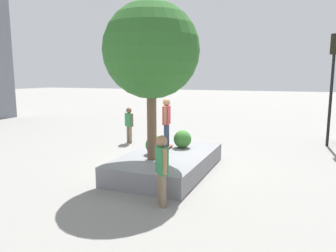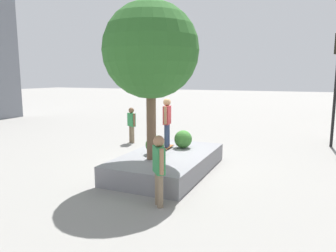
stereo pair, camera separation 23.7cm
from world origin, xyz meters
name	(u,v)px [view 1 (the left image)]	position (x,y,z in m)	size (l,w,h in m)	color
ground_plane	(166,168)	(0.00, 0.00, 0.00)	(120.00, 120.00, 0.00)	gray
planter_ledge	(168,163)	(0.32, 0.22, 0.29)	(4.38, 2.48, 0.58)	gray
plaza_tree	(151,51)	(1.11, 0.02, 3.75)	(2.77, 2.77, 4.57)	brown
boxwood_shrub	(183,139)	(-0.67, 0.36, 0.89)	(0.61, 0.61, 0.61)	#3D7A33
hedge_clump	(155,145)	(0.51, -0.15, 0.88)	(0.60, 0.60, 0.60)	#2D6628
skateboard	(167,147)	(-0.28, -0.08, 0.64)	(0.80, 0.23, 0.07)	brown
skateboarder	(167,119)	(-0.28, -0.08, 1.61)	(0.56, 0.26, 1.66)	navy
traffic_light_median	(333,71)	(-5.84, 5.30, 3.26)	(0.37, 0.36, 4.80)	black
passerby_with_bag	(162,166)	(2.92, 1.12, 0.98)	(0.47, 0.44, 1.69)	#847056
pedestrian_crossing	(129,123)	(-3.10, -3.10, 0.94)	(0.37, 0.50, 1.63)	#847056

